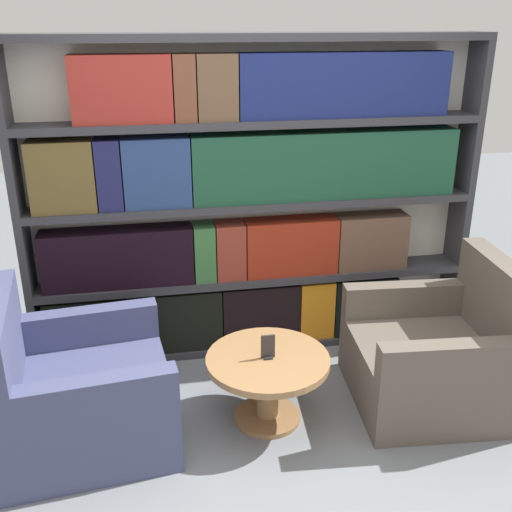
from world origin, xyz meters
The scene contains 6 objects.
ground_plane centered at (0.00, 0.00, 0.00)m, with size 14.00×14.00×0.00m, color slate.
bookshelf centered at (-0.05, 1.23, 1.06)m, with size 3.07×0.30×2.17m.
armchair_left centered at (-1.17, 0.33, 0.30)m, with size 1.02×0.99×0.91m.
armchair_right centered at (1.00, 0.33, 0.30)m, with size 0.99×0.97×0.91m.
coffee_table centered at (-0.09, 0.31, 0.31)m, with size 0.72×0.72×0.43m.
table_sign centered at (-0.09, 0.31, 0.49)m, with size 0.08×0.06×0.15m.
Camera 1 is at (-0.70, -2.61, 2.25)m, focal length 42.00 mm.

